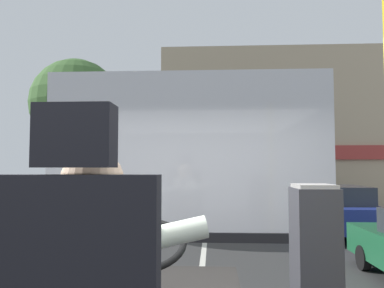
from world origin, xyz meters
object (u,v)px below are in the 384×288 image
parked_car_blue (334,210)px  parked_car_black (302,198)px  fare_box (316,282)px  parked_car_red (271,190)px

parked_car_blue → parked_car_black: 4.54m
fare_box → parked_car_blue: 9.95m
parked_car_black → parked_car_red: (-0.25, 6.64, -0.02)m
parked_car_red → parked_car_blue: bearing=-89.3°
parked_car_blue → parked_car_black: size_ratio=0.99×
parked_car_blue → parked_car_black: (0.10, 4.54, -0.03)m
parked_car_black → parked_car_blue: bearing=-91.3°
fare_box → parked_car_red: bearing=82.1°
parked_car_blue → parked_car_red: size_ratio=0.94×
fare_box → parked_car_red: (2.85, 20.65, -0.67)m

